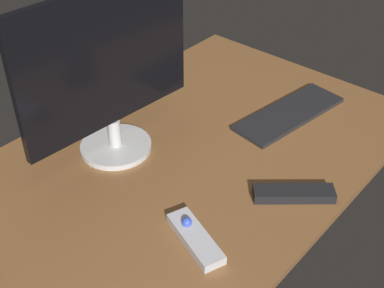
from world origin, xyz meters
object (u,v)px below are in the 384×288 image
(monitor, at_px, (108,73))
(media_remote, at_px, (195,237))
(keyboard, at_px, (289,113))
(tv_remote, at_px, (294,193))

(monitor, relative_size, media_remote, 2.75)
(keyboard, xyz_separation_m, media_remote, (-0.57, -0.11, 0.01))
(monitor, height_order, tv_remote, monitor)
(keyboard, relative_size, tv_remote, 1.88)
(monitor, xyz_separation_m, media_remote, (-0.12, -0.39, -0.23))
(media_remote, xyz_separation_m, tv_remote, (0.27, -0.09, 0.00))
(monitor, xyz_separation_m, tv_remote, (0.15, -0.48, -0.23))
(monitor, bearing_deg, media_remote, -103.13)
(keyboard, relative_size, media_remote, 2.02)
(monitor, height_order, keyboard, monitor)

